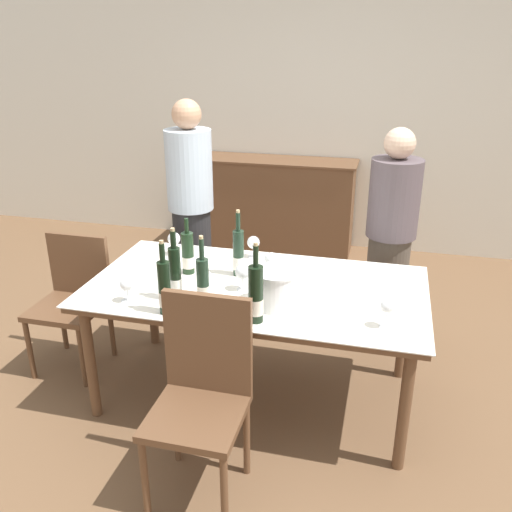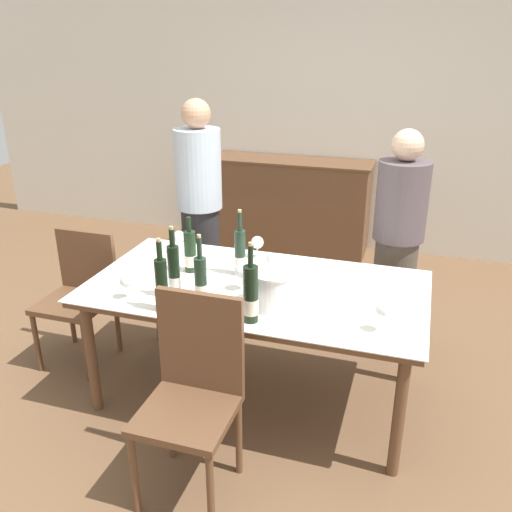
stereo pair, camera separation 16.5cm
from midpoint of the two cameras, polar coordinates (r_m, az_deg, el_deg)
name	(u,v)px [view 1 (the left image)]	position (r m, az deg, el deg)	size (l,w,h in m)	color
ground_plane	(256,393)	(3.44, -1.42, -14.28)	(12.00, 12.00, 0.00)	brown
back_wall	(325,106)	(5.48, 6.36, 15.39)	(8.00, 0.10, 2.80)	silver
sideboard_cabinet	(275,204)	(5.47, 1.13, 5.44)	(1.59, 0.46, 0.92)	brown
dining_table	(256,295)	(3.08, -1.54, -4.20)	(1.89, 1.01, 0.74)	brown
ice_bucket	(275,287)	(2.79, 0.36, -3.34)	(0.24, 0.24, 0.20)	white
wine_bottle_0	(175,275)	(2.88, -10.13, -1.98)	(0.07, 0.07, 0.40)	black
wine_bottle_1	(188,254)	(3.21, -8.65, 0.18)	(0.07, 0.07, 0.34)	black
wine_bottle_2	(238,253)	(3.14, -3.36, 0.25)	(0.07, 0.07, 0.40)	#1E3323
wine_bottle_3	(256,295)	(2.63, -1.83, -4.19)	(0.08, 0.08, 0.41)	black
wine_bottle_4	(203,282)	(2.82, -7.29, -2.76)	(0.07, 0.07, 0.38)	#1E3323
wine_bottle_5	(165,288)	(2.76, -11.30, -3.37)	(0.07, 0.07, 0.39)	black
wine_glass_0	(127,286)	(2.94, -15.05, -3.07)	(0.07, 0.07, 0.13)	white
wine_glass_1	(387,307)	(2.65, 11.90, -5.34)	(0.07, 0.07, 0.15)	white
wine_glass_2	(271,260)	(3.13, 0.11, -0.41)	(0.08, 0.08, 0.15)	white
wine_glass_3	(253,243)	(3.40, -1.67, 1.35)	(0.08, 0.08, 0.14)	white
wine_glass_4	(243,273)	(2.96, -3.01, -1.77)	(0.08, 0.08, 0.15)	white
wine_glass_5	(174,239)	(3.49, -9.98, 1.75)	(0.08, 0.08, 0.15)	white
chair_near_front	(202,386)	(2.57, -7.59, -13.48)	(0.42, 0.42, 0.97)	brown
chair_left_end	(73,293)	(3.72, -19.90, -3.71)	(0.42, 0.42, 0.86)	brown
person_host	(191,215)	(4.00, -8.01, 4.33)	(0.33, 0.33, 1.65)	#262628
person_guest_left	(390,243)	(3.69, 12.67, 1.30)	(0.33, 0.33, 1.52)	#51473D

